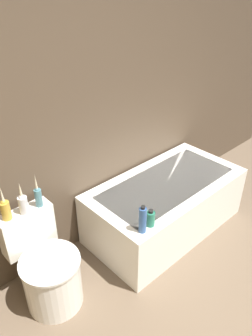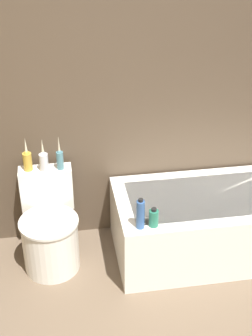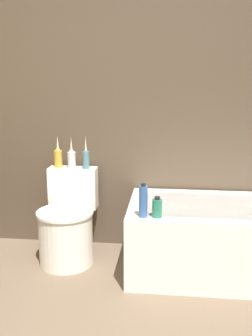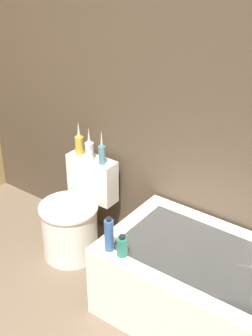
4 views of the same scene
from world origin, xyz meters
The scene contains 8 objects.
wall_back_tiled centered at (0.00, 2.03, 1.30)m, with size 6.40×0.06×2.60m.
bathtub centered at (0.78, 1.60, 0.26)m, with size 1.48×0.77×0.52m.
toilet centered at (-0.46, 1.65, 0.28)m, with size 0.43×0.57×0.70m.
vase_gold centered at (-0.58, 1.88, 0.79)m, with size 0.07×0.07×0.26m.
vase_silver centered at (-0.46, 1.85, 0.79)m, with size 0.07×0.07×0.25m.
vase_bronze centered at (-0.34, 1.85, 0.79)m, with size 0.05×0.05×0.27m.
shampoo_bottle_tall centered at (0.16, 1.30, 0.63)m, with size 0.06×0.06×0.23m.
shampoo_bottle_short centered at (0.25, 1.30, 0.58)m, with size 0.07×0.07×0.14m.
Camera 3 is at (0.32, -1.17, 1.43)m, focal length 42.00 mm.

